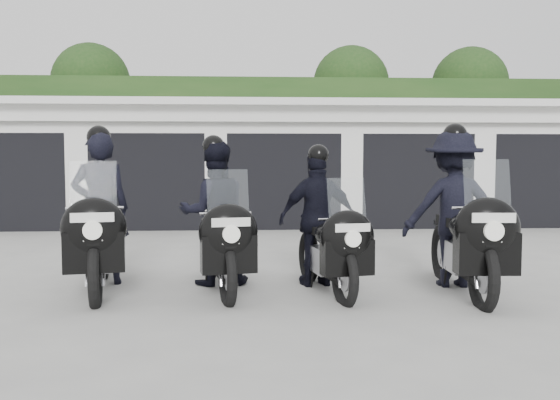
{
  "coord_description": "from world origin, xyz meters",
  "views": [
    {
      "loc": [
        -0.82,
        -8.03,
        1.63
      ],
      "look_at": [
        -0.38,
        0.23,
        1.05
      ],
      "focal_mm": 38.0,
      "sensor_mm": 36.0,
      "label": 1
    }
  ],
  "objects": [
    {
      "name": "ground",
      "position": [
        0.0,
        0.0,
        0.0
      ],
      "size": [
        80.0,
        80.0,
        0.0
      ],
      "primitive_type": "plane",
      "color": "#A0A09B",
      "rests_on": "ground"
    },
    {
      "name": "garage_block",
      "position": [
        -0.0,
        8.06,
        1.42
      ],
      "size": [
        16.4,
        6.8,
        2.96
      ],
      "color": "silver",
      "rests_on": "ground"
    },
    {
      "name": "background_vegetation",
      "position": [
        0.37,
        12.92,
        2.77
      ],
      "size": [
        20.0,
        3.9,
        5.8
      ],
      "color": "#1A3814",
      "rests_on": "ground"
    },
    {
      "name": "police_bike_a",
      "position": [
        -2.67,
        -0.63,
        0.84
      ],
      "size": [
        1.0,
        2.41,
        2.12
      ],
      "rotation": [
        0.0,
        0.0,
        0.18
      ],
      "color": "black",
      "rests_on": "ground"
    },
    {
      "name": "police_bike_b",
      "position": [
        -1.23,
        -0.58,
        0.84
      ],
      "size": [
        1.09,
        2.26,
        1.99
      ],
      "rotation": [
        0.0,
        0.0,
        0.19
      ],
      "color": "black",
      "rests_on": "ground"
    },
    {
      "name": "police_bike_c",
      "position": [
        0.1,
        -0.71,
        0.79
      ],
      "size": [
        1.1,
        2.12,
        1.86
      ],
      "rotation": [
        0.0,
        0.0,
        0.18
      ],
      "color": "black",
      "rests_on": "ground"
    },
    {
      "name": "police_bike_d",
      "position": [
        1.78,
        -0.83,
        0.91
      ],
      "size": [
        1.32,
        2.46,
        2.14
      ],
      "rotation": [
        0.0,
        0.0,
        -0.06
      ],
      "color": "black",
      "rests_on": "ground"
    }
  ]
}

